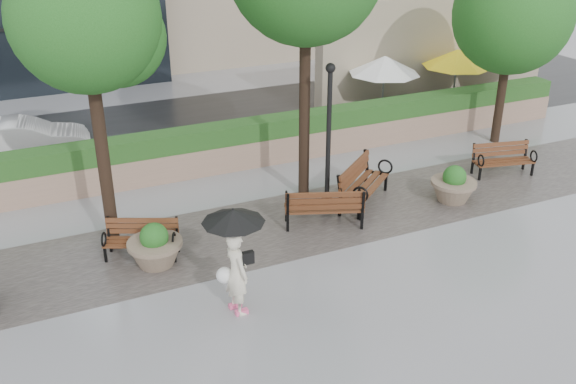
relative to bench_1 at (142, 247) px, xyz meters
name	(u,v)px	position (x,y,z in m)	size (l,w,h in m)	color
ground	(342,288)	(3.46, -2.95, -0.26)	(100.00, 100.00, 0.00)	gray
cobble_strip	(283,225)	(3.46, 0.05, -0.25)	(28.00, 3.20, 0.01)	#383330
hedge_wall	(227,147)	(3.46, 4.05, 0.41)	(24.00, 0.80, 1.35)	#987962
cafe_wall	(437,50)	(12.96, 7.05, 1.74)	(10.00, 0.60, 4.00)	tan
cafe_hedge	(459,107)	(12.46, 4.85, 0.19)	(8.00, 0.50, 0.90)	#17471A
asphalt_street	(189,127)	(3.46, 8.05, -0.25)	(40.00, 7.00, 0.00)	black
bench_1	(142,247)	(0.00, 0.00, 0.00)	(1.72, 1.25, 0.86)	#593119
bench_2	(324,214)	(4.37, -0.35, 0.04)	(2.02, 1.37, 1.01)	#593119
bench_3	(364,191)	(5.89, 0.35, 0.07)	(2.07, 1.91, 1.09)	#593119
bench_4	(502,166)	(10.46, 0.29, 0.02)	(1.81, 1.05, 0.92)	#593119
planter_left	(155,249)	(0.20, -0.45, 0.14)	(1.19, 1.19, 1.00)	#7F6B56
planter_right	(453,187)	(8.09, -0.52, 0.13)	(1.19, 1.19, 0.99)	#7F6B56
lamppost	(328,148)	(4.86, 0.45, 1.41)	(0.28, 0.28, 3.79)	black
tree_0	(93,25)	(-0.34, 0.82, 4.75)	(3.15, 3.00, 6.66)	black
tree_2	(514,17)	(12.32, 2.63, 3.70)	(3.67, 3.61, 5.87)	black
patio_umb_white	(385,65)	(9.88, 5.86, 1.73)	(2.50, 2.50, 2.30)	black
patio_umb_yellow_a	(457,58)	(12.81, 5.66, 1.73)	(2.50, 2.50, 2.30)	black
patio_umb_yellow_b	(507,52)	(15.10, 5.69, 1.73)	(2.50, 2.50, 2.30)	black
car_right	(24,140)	(-1.90, 7.21, 0.37)	(1.33, 3.81, 1.26)	silver
pedestrian	(235,251)	(1.22, -2.76, 1.07)	(1.19, 1.19, 2.18)	beige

